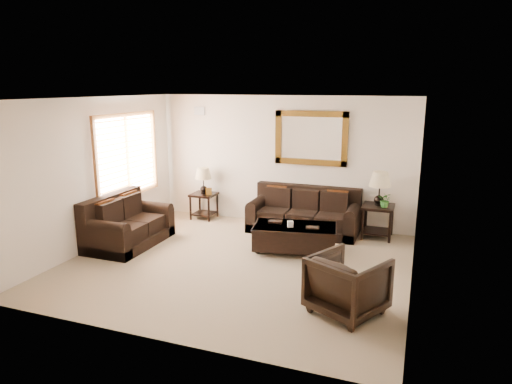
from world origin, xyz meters
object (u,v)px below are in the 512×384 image
at_px(loveseat, 126,226).
at_px(end_table_right, 379,195).
at_px(coffee_table, 295,236).
at_px(armchair, 348,282).
at_px(end_table_left, 204,186).
at_px(sofa, 304,216).

height_order(loveseat, end_table_right, end_table_right).
bearing_deg(coffee_table, armchair, -67.42).
distance_m(loveseat, end_table_left, 2.15).
xyz_separation_m(end_table_left, armchair, (3.69, -3.28, -0.32)).
height_order(loveseat, armchair, loveseat).
distance_m(sofa, end_table_left, 2.36).
bearing_deg(sofa, coffee_table, -83.53).
height_order(end_table_right, armchair, end_table_right).
distance_m(sofa, coffee_table, 1.24).
bearing_deg(end_table_left, armchair, -41.60).
bearing_deg(end_table_right, armchair, -91.06).
bearing_deg(coffee_table, sofa, 86.33).
bearing_deg(loveseat, end_table_right, -65.36).
relative_size(end_table_right, coffee_table, 0.84).
bearing_deg(armchair, coffee_table, -30.06).
relative_size(coffee_table, armchair, 1.81).
relative_size(loveseat, coffee_table, 1.06).
bearing_deg(armchair, loveseat, 10.99).
bearing_deg(sofa, loveseat, -146.88).
relative_size(sofa, end_table_left, 1.90).
xyz_separation_m(end_table_left, coffee_table, (2.46, -1.36, -0.44)).
relative_size(end_table_left, armchair, 1.33).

